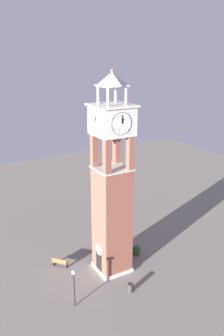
{
  "coord_description": "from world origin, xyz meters",
  "views": [
    {
      "loc": [
        25.62,
        -14.84,
        20.55
      ],
      "look_at": [
        0.0,
        0.0,
        10.59
      ],
      "focal_mm": 36.96,
      "sensor_mm": 36.0,
      "label": 1
    }
  ],
  "objects_px": {
    "trash_bin": "(130,288)",
    "clock_tower": "(112,194)",
    "park_bench": "(60,262)",
    "lamp_post": "(74,281)"
  },
  "relations": [
    {
      "from": "park_bench",
      "to": "trash_bin",
      "type": "height_order",
      "value": "park_bench"
    },
    {
      "from": "park_bench",
      "to": "clock_tower",
      "type": "bearing_deg",
      "value": 57.19
    },
    {
      "from": "park_bench",
      "to": "trash_bin",
      "type": "relative_size",
      "value": 1.84
    },
    {
      "from": "lamp_post",
      "to": "trash_bin",
      "type": "distance_m",
      "value": 5.56
    },
    {
      "from": "clock_tower",
      "to": "trash_bin",
      "type": "distance_m",
      "value": 8.61
    },
    {
      "from": "trash_bin",
      "to": "clock_tower",
      "type": "bearing_deg",
      "value": 174.87
    },
    {
      "from": "clock_tower",
      "to": "lamp_post",
      "type": "xyz_separation_m",
      "value": [
        3.09,
        -5.45,
        -5.61
      ]
    },
    {
      "from": "clock_tower",
      "to": "park_bench",
      "type": "distance_m",
      "value": 9.23
    },
    {
      "from": "park_bench",
      "to": "lamp_post",
      "type": "height_order",
      "value": "lamp_post"
    },
    {
      "from": "park_bench",
      "to": "trash_bin",
      "type": "bearing_deg",
      "value": 31.07
    }
  ]
}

